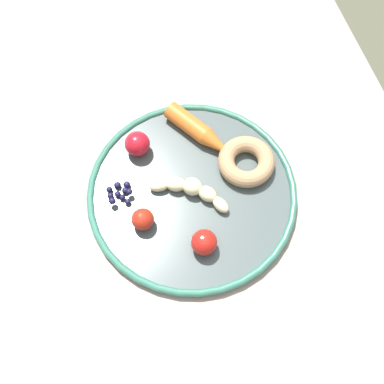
{
  "coord_description": "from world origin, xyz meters",
  "views": [
    {
      "loc": [
        -0.3,
        0.06,
        1.48
      ],
      "look_at": [
        0.03,
        -0.03,
        0.75
      ],
      "focal_mm": 44.58,
      "sensor_mm": 36.0,
      "label": 1
    }
  ],
  "objects_px": {
    "dining_table": "(180,231)",
    "plate": "(192,193)",
    "donut": "(246,162)",
    "tomato_near": "(143,219)",
    "tomato_mid": "(137,144)",
    "blueberry_pile": "(120,193)",
    "carrot_orange": "(200,132)",
    "tomato_far": "(204,242)",
    "banana": "(191,190)"
  },
  "relations": [
    {
      "from": "tomato_near",
      "to": "tomato_far",
      "type": "bearing_deg",
      "value": -127.3
    },
    {
      "from": "tomato_far",
      "to": "banana",
      "type": "bearing_deg",
      "value": -3.47
    },
    {
      "from": "carrot_orange",
      "to": "tomato_mid",
      "type": "xyz_separation_m",
      "value": [
        0.0,
        0.11,
        0.01
      ]
    },
    {
      "from": "tomato_mid",
      "to": "dining_table",
      "type": "bearing_deg",
      "value": -163.47
    },
    {
      "from": "blueberry_pile",
      "to": "donut",
      "type": "bearing_deg",
      "value": -90.88
    },
    {
      "from": "carrot_orange",
      "to": "donut",
      "type": "xyz_separation_m",
      "value": [
        -0.08,
        -0.06,
        -0.0
      ]
    },
    {
      "from": "carrot_orange",
      "to": "banana",
      "type": "bearing_deg",
      "value": 156.97
    },
    {
      "from": "donut",
      "to": "tomato_near",
      "type": "height_order",
      "value": "tomato_near"
    },
    {
      "from": "tomato_mid",
      "to": "tomato_far",
      "type": "distance_m",
      "value": 0.21
    },
    {
      "from": "tomato_near",
      "to": "tomato_far",
      "type": "distance_m",
      "value": 0.11
    },
    {
      "from": "dining_table",
      "to": "tomato_mid",
      "type": "bearing_deg",
      "value": 16.53
    },
    {
      "from": "tomato_near",
      "to": "tomato_mid",
      "type": "distance_m",
      "value": 0.14
    },
    {
      "from": "dining_table",
      "to": "tomato_mid",
      "type": "distance_m",
      "value": 0.18
    },
    {
      "from": "blueberry_pile",
      "to": "tomato_far",
      "type": "height_order",
      "value": "tomato_far"
    },
    {
      "from": "blueberry_pile",
      "to": "tomato_near",
      "type": "distance_m",
      "value": 0.07
    },
    {
      "from": "plate",
      "to": "tomato_far",
      "type": "distance_m",
      "value": 0.1
    },
    {
      "from": "donut",
      "to": "tomato_near",
      "type": "relative_size",
      "value": 2.67
    },
    {
      "from": "carrot_orange",
      "to": "tomato_far",
      "type": "distance_m",
      "value": 0.2
    },
    {
      "from": "dining_table",
      "to": "plate",
      "type": "distance_m",
      "value": 0.1
    },
    {
      "from": "dining_table",
      "to": "carrot_orange",
      "type": "bearing_deg",
      "value": -29.54
    },
    {
      "from": "banana",
      "to": "tomato_mid",
      "type": "distance_m",
      "value": 0.12
    },
    {
      "from": "banana",
      "to": "tomato_far",
      "type": "distance_m",
      "value": 0.1
    },
    {
      "from": "tomato_near",
      "to": "tomato_mid",
      "type": "relative_size",
      "value": 0.83
    },
    {
      "from": "dining_table",
      "to": "banana",
      "type": "distance_m",
      "value": 0.11
    },
    {
      "from": "plate",
      "to": "donut",
      "type": "height_order",
      "value": "donut"
    },
    {
      "from": "blueberry_pile",
      "to": "dining_table",
      "type": "bearing_deg",
      "value": -122.14
    },
    {
      "from": "dining_table",
      "to": "plate",
      "type": "xyz_separation_m",
      "value": [
        0.03,
        -0.03,
        0.09
      ]
    },
    {
      "from": "donut",
      "to": "tomato_far",
      "type": "relative_size",
      "value": 2.33
    },
    {
      "from": "donut",
      "to": "carrot_orange",
      "type": "bearing_deg",
      "value": 38.22
    },
    {
      "from": "dining_table",
      "to": "tomato_far",
      "type": "relative_size",
      "value": 28.58
    },
    {
      "from": "tomato_mid",
      "to": "blueberry_pile",
      "type": "bearing_deg",
      "value": 147.32
    },
    {
      "from": "donut",
      "to": "dining_table",
      "type": "bearing_deg",
      "value": 111.04
    },
    {
      "from": "tomato_mid",
      "to": "banana",
      "type": "bearing_deg",
      "value": -147.14
    },
    {
      "from": "banana",
      "to": "blueberry_pile",
      "type": "distance_m",
      "value": 0.12
    },
    {
      "from": "plate",
      "to": "tomato_mid",
      "type": "xyz_separation_m",
      "value": [
        0.1,
        0.07,
        0.02
      ]
    },
    {
      "from": "banana",
      "to": "blueberry_pile",
      "type": "relative_size",
      "value": 2.71
    },
    {
      "from": "plate",
      "to": "tomato_near",
      "type": "distance_m",
      "value": 0.1
    },
    {
      "from": "carrot_orange",
      "to": "blueberry_pile",
      "type": "bearing_deg",
      "value": 114.75
    },
    {
      "from": "dining_table",
      "to": "tomato_far",
      "type": "xyz_separation_m",
      "value": [
        -0.07,
        -0.02,
        0.12
      ]
    },
    {
      "from": "blueberry_pile",
      "to": "tomato_far",
      "type": "distance_m",
      "value": 0.17
    },
    {
      "from": "dining_table",
      "to": "tomato_near",
      "type": "relative_size",
      "value": 32.76
    },
    {
      "from": "tomato_mid",
      "to": "tomato_far",
      "type": "height_order",
      "value": "tomato_mid"
    },
    {
      "from": "plate",
      "to": "blueberry_pile",
      "type": "xyz_separation_m",
      "value": [
        0.03,
        0.12,
        0.01
      ]
    },
    {
      "from": "dining_table",
      "to": "blueberry_pile",
      "type": "relative_size",
      "value": 26.28
    },
    {
      "from": "carrot_orange",
      "to": "tomato_far",
      "type": "relative_size",
      "value": 3.24
    },
    {
      "from": "blueberry_pile",
      "to": "tomato_mid",
      "type": "xyz_separation_m",
      "value": [
        0.08,
        -0.05,
        0.01
      ]
    },
    {
      "from": "dining_table",
      "to": "carrot_orange",
      "type": "height_order",
      "value": "carrot_orange"
    },
    {
      "from": "dining_table",
      "to": "banana",
      "type": "xyz_separation_m",
      "value": [
        0.03,
        -0.03,
        0.11
      ]
    },
    {
      "from": "donut",
      "to": "tomato_far",
      "type": "bearing_deg",
      "value": 137.92
    },
    {
      "from": "dining_table",
      "to": "plate",
      "type": "height_order",
      "value": "plate"
    }
  ]
}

